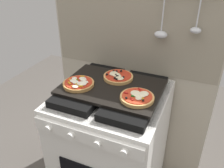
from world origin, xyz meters
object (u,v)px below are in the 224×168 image
(stove, at_px, (112,148))
(pizza_right, at_px, (137,97))
(baking_tray, at_px, (112,87))
(pizza_left, at_px, (79,83))
(pizza_center, at_px, (117,76))

(stove, distance_m, pizza_right, 0.51)
(baking_tray, bearing_deg, pizza_left, -157.41)
(pizza_right, bearing_deg, pizza_left, 179.37)
(baking_tray, height_order, pizza_left, pizza_left)
(stove, bearing_deg, pizza_left, -157.89)
(baking_tray, bearing_deg, pizza_right, -23.56)
(pizza_left, height_order, pizza_right, pizza_right)
(pizza_left, distance_m, pizza_center, 0.23)
(baking_tray, relative_size, pizza_center, 3.15)
(pizza_center, bearing_deg, pizza_left, -135.50)
(pizza_left, bearing_deg, pizza_center, 44.50)
(stove, bearing_deg, baking_tray, 90.00)
(stove, height_order, pizza_center, pizza_center)
(pizza_right, bearing_deg, stove, 156.91)
(pizza_center, bearing_deg, stove, -86.38)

